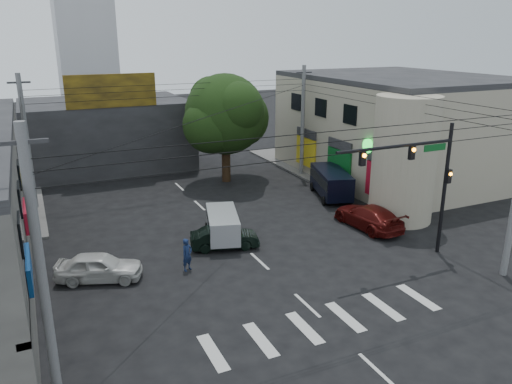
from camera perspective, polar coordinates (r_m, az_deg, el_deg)
ground at (r=25.18m, az=2.37°, el=-9.69°), size 160.00×160.00×0.00m
sidewalk_far_right at (r=48.65m, az=11.72°, el=3.56°), size 16.00×16.00×0.15m
building_right at (r=44.03m, az=15.87°, el=7.04°), size 14.00×18.00×8.00m
corner_column at (r=32.87m, az=16.56°, el=3.58°), size 4.00×4.00×8.00m
building_far at (r=47.10m, az=-16.72°, el=6.38°), size 14.00×10.00×6.00m
billboard at (r=41.69m, az=-16.21°, el=11.05°), size 7.00×0.30×2.60m
street_tree at (r=40.02m, az=-3.54°, el=8.82°), size 6.40×6.40×8.70m
traffic_gantry at (r=27.00m, az=18.49°, el=2.29°), size 7.10×0.35×7.20m
utility_pole_near_left at (r=16.88m, az=-23.40°, el=-8.18°), size 0.32×0.32×9.20m
utility_pole_far_left at (r=36.56m, az=-24.67°, el=5.03°), size 0.32×0.32×9.20m
utility_pole_far_right at (r=42.05m, az=5.35°, el=7.99°), size 0.32×0.32×9.20m
dark_sedan at (r=28.17m, az=-3.61°, el=-5.23°), size 3.12×4.44×1.26m
white_compact at (r=25.74m, az=-17.49°, el=-8.17°), size 4.36×5.21×1.40m
maroon_sedan at (r=31.77m, az=12.70°, el=-2.74°), size 2.71×5.34×1.48m
silver_minivan at (r=29.10m, az=-3.84°, el=-3.99°), size 4.87×3.78×1.71m
navy_van at (r=37.17m, az=8.57°, el=0.94°), size 6.21×4.83×2.05m
traffic_officer at (r=25.73m, az=-7.87°, el=-7.11°), size 0.96×0.93×1.71m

